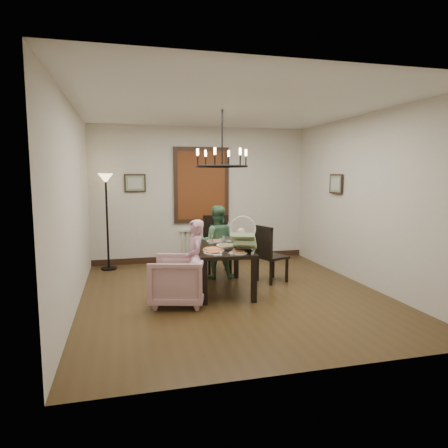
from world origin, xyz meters
name	(u,v)px	position (x,y,z in m)	size (l,w,h in m)	color
room_shell	(227,202)	(0.00, 0.37, 1.40)	(4.51, 5.00, 2.81)	#453217
dining_table	(222,252)	(-0.10, 0.26, 0.61)	(0.96, 1.54, 0.69)	black
chair_far	(218,245)	(0.07, 1.31, 0.54)	(0.47, 0.47, 1.08)	black
chair_right	(272,253)	(0.84, 0.54, 0.49)	(0.43, 0.43, 0.98)	black
armchair	(178,280)	(-0.88, -0.24, 0.34)	(0.73, 0.75, 0.68)	#CC9CA2
elderly_woman	(195,267)	(-0.60, -0.11, 0.49)	(0.36, 0.23, 0.98)	#CB8FA3
seated_man	(217,248)	(-0.02, 1.02, 0.53)	(0.52, 0.40, 1.07)	#43714C
baby_bouncer	(244,240)	(0.11, -0.18, 0.87)	(0.41, 0.56, 0.37)	#A9CC8D
salad_bowl	(226,247)	(-0.10, 0.07, 0.73)	(0.33, 0.33, 0.08)	white
pizza_platter	(214,250)	(-0.30, 0.00, 0.71)	(0.33, 0.33, 0.04)	tan
drinking_glass	(224,240)	(-0.02, 0.46, 0.76)	(0.07, 0.07, 0.15)	silver
window_blinds	(202,185)	(0.00, 2.46, 1.60)	(1.00, 0.03, 1.40)	brown
radiator	(202,244)	(0.00, 2.48, 0.35)	(0.92, 0.12, 0.62)	silver
picture_back	(135,183)	(-1.35, 2.47, 1.65)	(0.42, 0.03, 0.36)	black
picture_right	(336,184)	(2.21, 0.90, 1.65)	(0.42, 0.03, 0.36)	black
floor_lamp	(107,223)	(-1.90, 2.15, 0.90)	(0.30, 0.30, 1.80)	black
chandelier	(222,166)	(-0.10, 0.26, 1.95)	(0.80, 0.80, 0.04)	black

